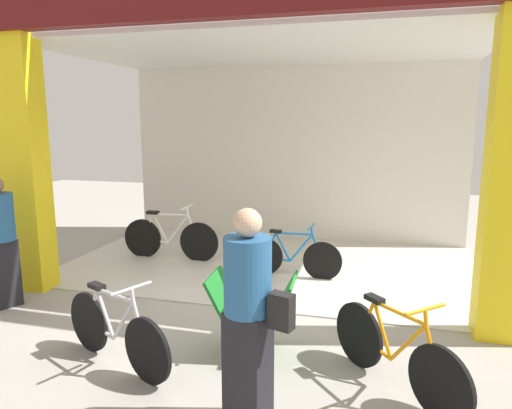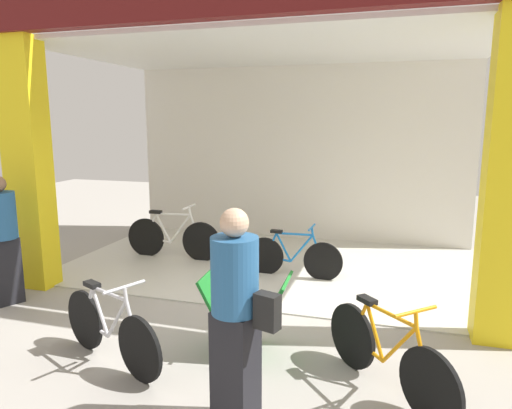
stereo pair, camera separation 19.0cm
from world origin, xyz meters
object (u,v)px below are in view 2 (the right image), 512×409
Objects in this scene: bicycle_inside_0 at (293,257)px; pedestrian_2 at (236,316)px; sandwich_board_sign at (246,314)px; bicycle_inside_1 at (173,237)px; bicycle_parked_1 at (110,330)px; bicycle_parked_0 at (387,354)px; pedestrian_1 at (2,239)px.

bicycle_inside_0 is 3.48m from pedestrian_2.
bicycle_inside_0 is 2.36m from sandwich_board_sign.
sandwich_board_sign is (2.17, -2.71, 0.04)m from bicycle_inside_1.
bicycle_parked_1 is 1.62× the size of sandwich_board_sign.
bicycle_inside_1 is 4.63m from bicycle_parked_0.
pedestrian_2 is (-1.08, -0.76, 0.53)m from bicycle_parked_0.
pedestrian_1 reaches higher than bicycle_parked_1.
bicycle_parked_0 is at bearing -62.66° from bicycle_inside_0.
bicycle_inside_1 is 1.44× the size of bicycle_parked_0.
pedestrian_2 is at bearing -85.08° from bicycle_inside_0.
bicycle_inside_0 is at bearing 90.74° from sandwich_board_sign.
pedestrian_1 reaches higher than sandwich_board_sign.
pedestrian_1 reaches higher than bicycle_inside_1.
pedestrian_2 is at bearing -144.71° from bicycle_parked_0.
bicycle_inside_1 is 1.03× the size of pedestrian_1.
pedestrian_2 reaches higher than bicycle_parked_1.
sandwich_board_sign is 1.20m from pedestrian_2.
pedestrian_1 is at bearing 158.29° from pedestrian_2.
pedestrian_1 reaches higher than bicycle_inside_0.
pedestrian_2 is (1.45, -0.51, 0.54)m from bicycle_parked_1.
sandwich_board_sign is 0.52× the size of pedestrian_2.
bicycle_inside_1 is at bearing 64.14° from pedestrian_1.
bicycle_parked_0 is 1.38m from sandwich_board_sign.
pedestrian_1 is at bearing -115.86° from bicycle_inside_1.
pedestrian_1 is (-3.28, -2.00, 0.53)m from bicycle_inside_0.
bicycle_parked_0 is at bearing 35.29° from pedestrian_2.
bicycle_parked_1 is at bearing -73.25° from bicycle_inside_1.
bicycle_parked_1 is (0.98, -3.27, -0.03)m from bicycle_inside_1.
bicycle_parked_1 is at bearing 160.57° from pedestrian_2.
sandwich_board_sign is 0.54× the size of pedestrian_1.
bicycle_parked_1 is (-1.15, -2.91, 0.02)m from bicycle_inside_0.
bicycle_inside_1 is 1.18× the size of bicycle_parked_1.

